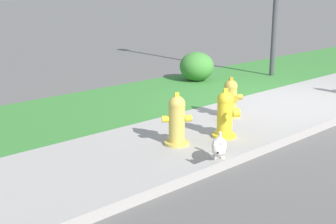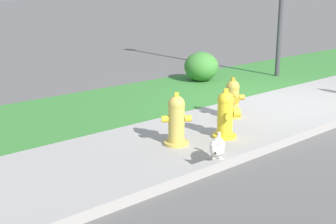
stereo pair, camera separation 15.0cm
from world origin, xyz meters
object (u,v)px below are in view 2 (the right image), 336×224
(fire_hydrant_by_grass_verge, at_px, (226,115))
(fire_hydrant_far_end, at_px, (232,99))
(shrub_bush_near_lamp, at_px, (201,67))
(small_white_dog, at_px, (217,148))
(fire_hydrant_across_street, at_px, (176,120))

(fire_hydrant_by_grass_verge, height_order, fire_hydrant_far_end, fire_hydrant_by_grass_verge)
(fire_hydrant_far_end, height_order, shrub_bush_near_lamp, fire_hydrant_far_end)
(small_white_dog, bearing_deg, fire_hydrant_far_end, 178.03)
(fire_hydrant_far_end, height_order, small_white_dog, fire_hydrant_far_end)
(fire_hydrant_across_street, bearing_deg, shrub_bush_near_lamp, 75.57)
(fire_hydrant_far_end, relative_size, shrub_bush_near_lamp, 0.87)
(shrub_bush_near_lamp, bearing_deg, fire_hydrant_far_end, -126.13)
(fire_hydrant_across_street, relative_size, fire_hydrant_by_grass_verge, 1.02)
(fire_hydrant_by_grass_verge, distance_m, fire_hydrant_far_end, 1.06)
(fire_hydrant_across_street, xyz_separation_m, fire_hydrant_far_end, (1.57, 0.38, -0.03))
(fire_hydrant_by_grass_verge, bearing_deg, fire_hydrant_across_street, -73.18)
(fire_hydrant_by_grass_verge, xyz_separation_m, small_white_dog, (-0.85, -0.63, -0.11))
(small_white_dog, bearing_deg, shrub_bush_near_lamp, -171.44)
(fire_hydrant_far_end, bearing_deg, fire_hydrant_across_street, 47.20)
(shrub_bush_near_lamp, bearing_deg, fire_hydrant_across_street, -139.95)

